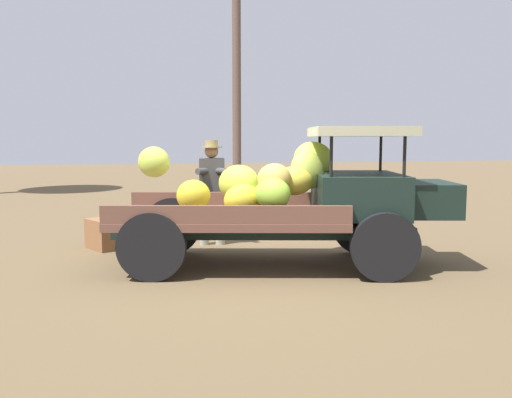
% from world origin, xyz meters
% --- Properties ---
extents(ground_plane, '(60.00, 60.00, 0.00)m').
position_xyz_m(ground_plane, '(0.00, 0.00, 0.00)').
color(ground_plane, brown).
extents(truck, '(4.64, 2.49, 1.86)m').
position_xyz_m(truck, '(0.29, -0.00, 0.92)').
color(truck, black).
rests_on(truck, ground).
extents(farmer, '(0.52, 0.48, 1.68)m').
position_xyz_m(farmer, '(-0.70, 1.69, 0.96)').
color(farmer, '#AFB5A4').
rests_on(farmer, ground).
extents(wooden_crate, '(0.71, 0.73, 0.47)m').
position_xyz_m(wooden_crate, '(-2.34, 1.72, 0.23)').
color(wooden_crate, '#8D5C3A').
rests_on(wooden_crate, ground).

